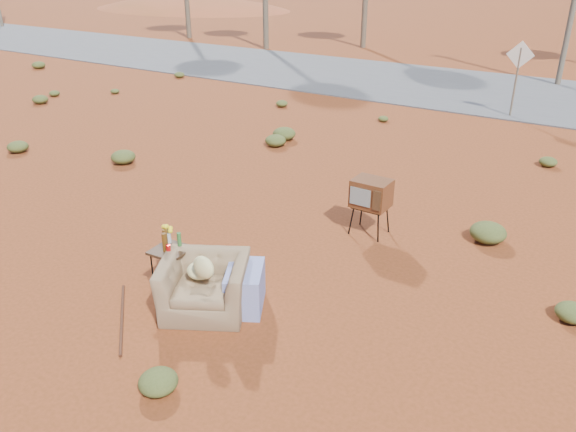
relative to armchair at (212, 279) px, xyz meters
The scene contains 9 objects.
ground 0.75m from the armchair, 119.23° to the left, with size 140.00×140.00×0.00m, color brown.
highway 15.52m from the armchair, 91.05° to the left, with size 140.00×7.00×0.04m, color #565659.
dirt_mound 45.92m from the armchair, 131.27° to the left, with size 26.00×18.00×2.00m, color #9D3F26.
armchair is the anchor object (origin of this frame).
tv_unit 3.35m from the armchair, 75.24° to the left, with size 0.63×0.51×1.00m.
side_table 0.83m from the armchair, behind, with size 0.51×0.51×0.98m.
rusty_bar 1.30m from the armchair, 136.15° to the right, with size 0.04×0.04×1.61m, color #472013.
road_sign 12.61m from the armchair, 84.45° to the left, with size 0.78×0.06×2.19m.
scrub_patch 5.05m from the armchair, 102.72° to the left, with size 17.49×8.07×0.33m.
Camera 1 is at (4.57, -5.44, 4.44)m, focal length 35.00 mm.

